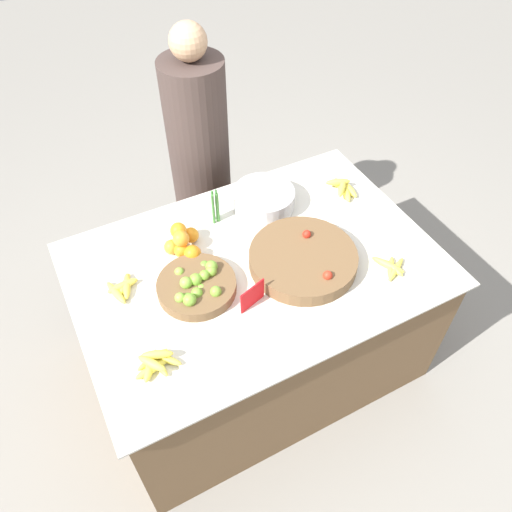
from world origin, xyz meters
TOP-DOWN VIEW (x-y plane):
  - ground_plane at (0.00, 0.00)m, footprint 12.00×12.00m
  - market_table at (0.00, 0.00)m, footprint 1.61×1.11m
  - lime_bowl at (-0.29, -0.02)m, footprint 0.34×0.34m
  - tomato_basket at (0.18, -0.10)m, footprint 0.48×0.48m
  - orange_pile at (-0.25, 0.22)m, footprint 0.18×0.19m
  - metal_bowl at (0.21, 0.32)m, footprint 0.30×0.30m
  - price_sign at (-0.12, -0.20)m, footprint 0.13×0.04m
  - veg_bundle at (-0.04, 0.34)m, footprint 0.04×0.04m
  - banana_bunch_front_right at (-0.57, -0.28)m, footprint 0.19×0.14m
  - banana_bunch_middle_right at (0.51, -0.31)m, footprint 0.15×0.16m
  - banana_bunch_middle_left at (-0.57, 0.13)m, footprint 0.14×0.16m
  - banana_bunch_back_center at (0.62, 0.23)m, footprint 0.13×0.20m
  - vendor_person at (0.10, 0.87)m, footprint 0.33×0.33m

SIDE VIEW (x-z plane):
  - ground_plane at x=0.00m, z-range 0.00..0.00m
  - market_table at x=0.00m, z-range 0.00..0.78m
  - vendor_person at x=0.10m, z-range -0.06..1.45m
  - banana_bunch_middle_right at x=0.51m, z-range 0.78..0.81m
  - banana_bunch_middle_left at x=-0.57m, z-range 0.78..0.82m
  - banana_bunch_front_right at x=-0.57m, z-range 0.78..0.84m
  - banana_bunch_back_center at x=0.62m, z-range 0.78..0.84m
  - lime_bowl at x=-0.29m, z-range 0.77..0.86m
  - tomato_basket at x=0.18m, z-range 0.77..0.87m
  - metal_bowl at x=0.21m, z-range 0.78..0.88m
  - orange_pile at x=-0.25m, z-range 0.77..0.90m
  - price_sign at x=-0.12m, z-range 0.78..0.90m
  - veg_bundle at x=-0.04m, z-range 0.78..0.96m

